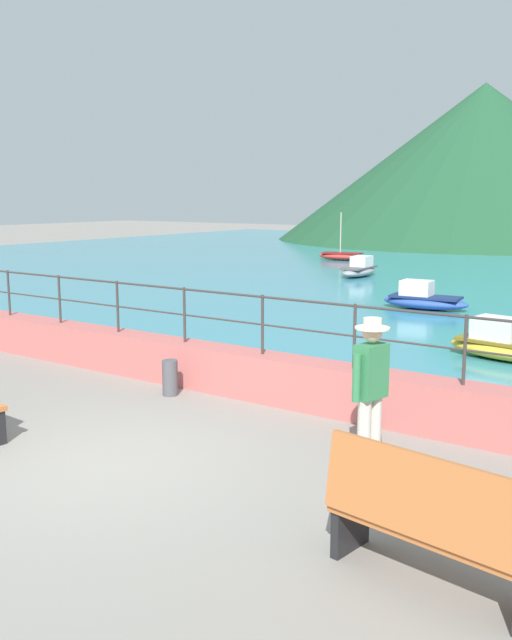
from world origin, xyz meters
TOP-DOWN VIEW (x-y plane):
  - ground_plane at (0.00, 0.00)m, footprint 120.00×120.00m
  - promenade_wall at (0.00, 3.20)m, footprint 20.00×0.56m
  - railing at (0.00, 3.20)m, footprint 18.44×0.04m
  - hill_main at (-9.51, 44.17)m, footprint 28.33×28.33m
  - bench_far at (3.99, -0.38)m, footprint 1.76×0.79m
  - person_walking at (2.58, 1.53)m, footprint 0.38×0.56m
  - bollard at (-1.28, 2.54)m, footprint 0.24×0.24m
  - boat_1 at (-6.02, 18.56)m, footprint 1.01×2.34m
  - boat_2 at (-1.08, 12.49)m, footprint 2.36×1.08m
  - boat_3 at (2.39, 7.73)m, footprint 2.41×1.25m
  - boat_4 at (-9.76, 24.27)m, footprint 2.42×1.28m

SIDE VIEW (x-z plane):
  - ground_plane at x=0.00m, z-range 0.00..0.00m
  - boat_4 at x=-9.76m, z-range -0.86..1.39m
  - bollard at x=-1.28m, z-range 0.00..0.56m
  - boat_1 at x=-6.02m, z-range -0.05..0.71m
  - boat_2 at x=-1.08m, z-range -0.05..0.71m
  - boat_3 at x=2.39m, z-range -0.05..0.71m
  - promenade_wall at x=0.00m, z-range 0.00..0.70m
  - bench_far at x=3.99m, z-range -0.01..1.12m
  - person_walking at x=2.58m, z-range 0.10..1.85m
  - railing at x=0.00m, z-range 0.86..1.76m
  - hill_main at x=-9.51m, z-range 0.00..10.71m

